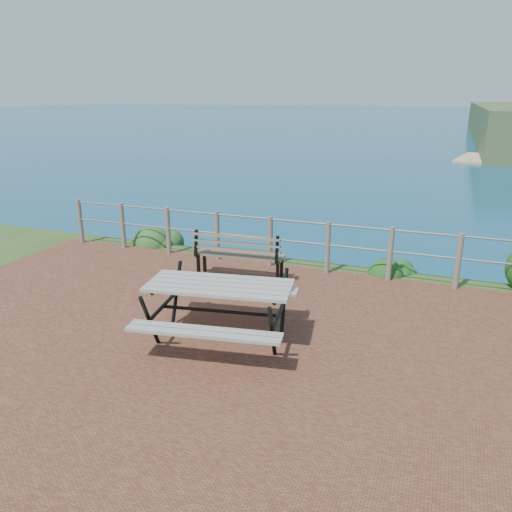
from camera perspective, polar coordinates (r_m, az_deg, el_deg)
The scene contains 7 objects.
ground at distance 7.13m, azimuth -7.59°, elevation -9.40°, with size 10.00×7.00×0.12m, color brown.
ocean at distance 205.57m, azimuth 21.08°, elevation 15.82°, with size 1200.00×1200.00×0.00m, color #156581.
safety_railing at distance 9.78m, azimuth 1.63°, elevation 1.99°, with size 9.40×0.10×1.00m.
picnic_table at distance 6.83m, azimuth -4.15°, elevation -5.68°, with size 2.05×1.67×0.82m.
park_bench at distance 9.09m, azimuth -1.89°, elevation 0.97°, with size 1.67×0.55×0.92m.
shrub_lip_west at distance 11.75m, azimuth -11.28°, elevation 1.46°, with size 0.83×0.83×0.59m, color #205523.
shrub_lip_east at distance 10.04m, azimuth 15.94°, elevation -1.73°, with size 0.73×0.73×0.45m, color #154618.
Camera 1 is at (3.13, -5.53, 3.25)m, focal length 35.00 mm.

